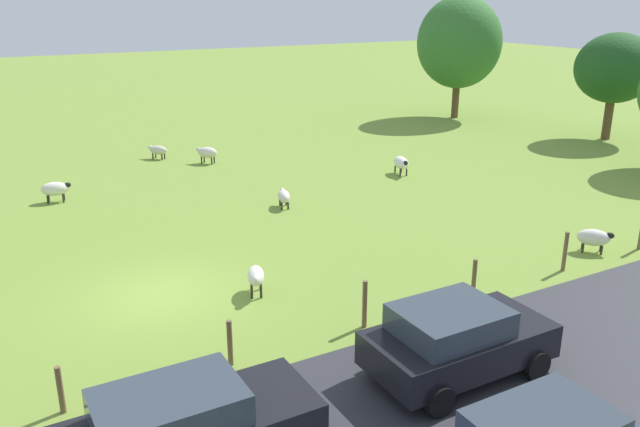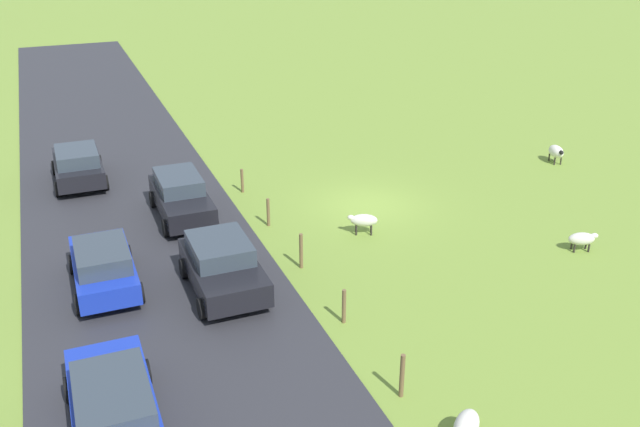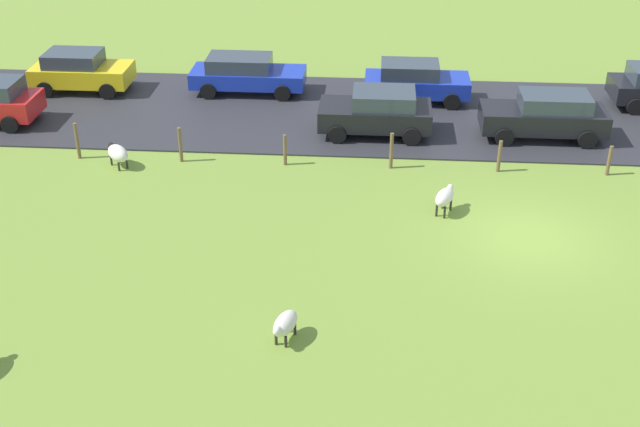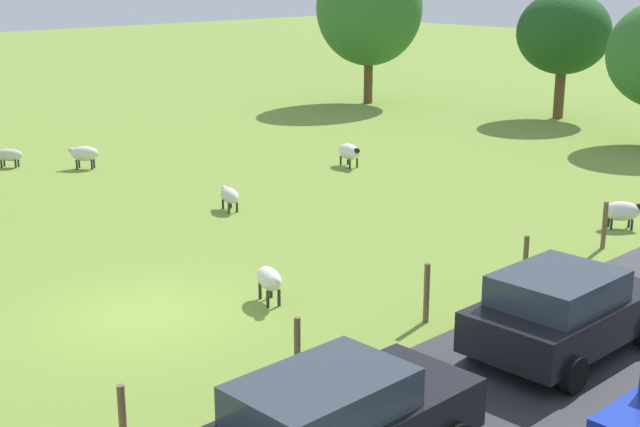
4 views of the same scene
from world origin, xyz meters
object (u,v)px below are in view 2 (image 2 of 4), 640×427
Objects in this scene: sheep_5 at (556,152)px; car_1 at (103,266)px; sheep_4 at (466,426)px; car_8 at (114,406)px; sheep_1 at (582,239)px; car_6 at (222,266)px; car_5 at (181,196)px; sheep_0 at (363,220)px; car_0 at (78,165)px.

car_1 is at bearing 11.37° from sheep_5.
car_8 is at bearing -23.72° from sheep_4.
car_1 is 0.89× the size of car_8.
car_6 reaches higher than sheep_1.
sheep_4 is 0.27× the size of car_6.
sheep_5 is at bearing 178.84° from car_5.
sheep_0 is 0.25× the size of car_8.
car_0 is 0.95× the size of car_5.
car_5 is 5.98m from car_6.
car_8 is (16.20, 3.40, 0.39)m from sheep_1.
sheep_1 is 11.11m from sheep_4.
sheep_1 is 9.11m from sheep_5.
car_8 is (3.90, 5.37, -0.06)m from car_6.
car_5 is (5.88, -3.88, 0.37)m from sheep_0.
sheep_0 is 12.24m from car_8.
car_6 is (5.79, 2.09, 0.37)m from sheep_0.
car_5 is 0.96× the size of car_8.
sheep_4 is 14.94m from car_5.
car_0 is 1.01× the size of car_1.
car_8 is (3.82, 11.35, -0.06)m from car_5.
sheep_5 reaches higher than sheep_4.
sheep_5 is 0.27× the size of car_5.
car_0 reaches higher than car_1.
car_1 is at bearing 4.00° from sheep_0.
sheep_5 is 0.26× the size of car_8.
car_0 reaches higher than sheep_0.
car_1 reaches higher than sheep_0.
sheep_4 is (8.95, 6.59, 0.03)m from sheep_1.
sheep_1 is 16.09m from car_1.
sheep_5 reaches higher than sheep_0.
car_0 reaches higher than sheep_1.
car_5 is (12.38, -7.94, 0.45)m from sheep_1.
car_8 is at bearing 54.00° from car_6.
sheep_4 is 20.80m from car_0.
car_5 reaches higher than car_0.
sheep_4 is at bearing 156.28° from car_8.
car_0 is (15.78, -13.05, 0.43)m from sheep_1.
sheep_5 is 18.24m from car_6.
sheep_5 reaches higher than sheep_1.
sheep_1 is 0.27× the size of car_1.
car_1 is at bearing -22.89° from car_6.
car_8 is at bearing 11.87° from sheep_1.
car_1 is (6.78, -10.00, 0.37)m from sheep_4.
car_1 is (-0.05, 9.64, -0.02)m from car_0.
car_6 is (3.35, -8.56, 0.41)m from sheep_4.
car_6 is at bearing 90.81° from car_5.
sheep_5 is 0.30× the size of car_6.
car_8 is (21.24, 10.99, 0.30)m from sheep_5.
sheep_0 is 1.05× the size of sheep_1.
car_6 reaches higher than car_1.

